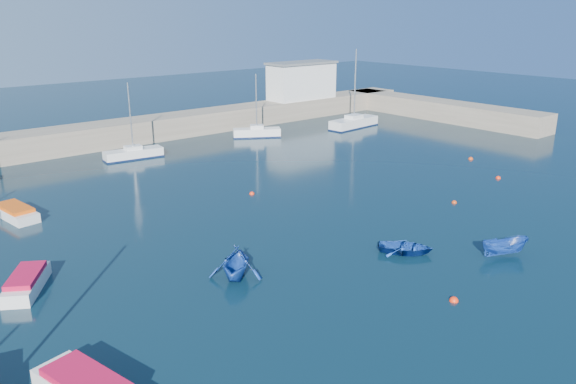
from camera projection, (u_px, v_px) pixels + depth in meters
ground at (443, 293)px, 30.68m from camera, size 220.00×220.00×0.00m
back_wall at (104, 135)px, 63.87m from camera, size 96.00×4.50×2.60m
right_arm at (439, 110)px, 80.54m from camera, size 4.50×32.00×2.60m
harbor_office at (302, 81)px, 81.04m from camera, size 10.00×4.00×5.00m
sailboat_6 at (134, 153)px, 58.69m from camera, size 6.17×2.39×7.90m
sailboat_7 at (257, 132)px, 68.84m from camera, size 5.76×4.32×7.67m
sailboat_8 at (354, 122)px, 74.51m from camera, size 7.94×2.88×10.17m
motorboat_1 at (27, 282)px, 30.82m from camera, size 3.53×4.39×1.04m
motorboat_2 at (15, 212)px, 41.72m from camera, size 2.30×4.86×0.96m
dinghy_center at (406, 248)px, 35.66m from camera, size 4.04×4.21×0.71m
dinghy_left at (236, 262)px, 32.19m from camera, size 4.69×4.71×1.88m
dinghy_right at (505, 247)px, 35.18m from camera, size 3.23×2.54×1.19m
buoy_0 at (454, 301)px, 29.80m from camera, size 0.49×0.49×0.49m
buoy_1 at (454, 203)px, 45.15m from camera, size 0.42×0.42×0.42m
buoy_2 at (498, 178)px, 51.82m from camera, size 0.47×0.47×0.47m
buoy_3 at (252, 194)px, 47.34m from camera, size 0.44×0.44×0.44m
buoy_4 at (471, 159)px, 58.55m from camera, size 0.50×0.50×0.50m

